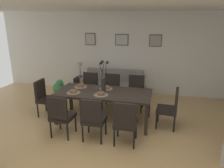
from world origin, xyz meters
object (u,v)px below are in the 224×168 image
at_px(dining_chair_far_left, 93,117).
at_px(dining_chair_mid_left, 125,121).
at_px(dining_table, 104,95).
at_px(side_table, 81,85).
at_px(dining_chair_near_right, 89,87).
at_px(dining_chair_far_right, 111,89).
at_px(centerpiece_vase, 104,80).
at_px(framed_picture_center, 122,40).
at_px(bowl_far_left, 101,93).
at_px(table_lamp, 80,66).
at_px(bowl_near_left, 73,91).
at_px(dining_chair_head_east, 170,107).
at_px(potted_plant, 59,89).
at_px(bowl_near_right, 81,85).
at_px(dining_chair_near_left, 61,114).
at_px(sofa, 112,87).
at_px(bowl_far_right, 106,87).
at_px(framed_picture_right, 155,41).
at_px(dining_chair_head_west, 45,96).
at_px(framed_picture_left, 90,39).
at_px(dining_chair_mid_right, 136,91).

relative_size(dining_chair_far_left, dining_chair_mid_left, 1.00).
height_order(dining_table, side_table, dining_table).
relative_size(dining_chair_near_right, dining_chair_far_right, 1.00).
height_order(centerpiece_vase, framed_picture_center, framed_picture_center).
distance_m(bowl_far_left, table_lamp, 2.39).
xyz_separation_m(dining_chair_far_right, bowl_far_left, (0.02, -1.10, 0.27)).
xyz_separation_m(bowl_near_left, side_table, (-0.63, 2.02, -0.52)).
distance_m(dining_chair_head_east, potted_plant, 3.32).
xyz_separation_m(bowl_near_right, table_lamp, (-0.63, 1.57, 0.11)).
bearing_deg(dining_chair_near_left, framed_picture_center, 78.03).
relative_size(dining_chair_mid_left, sofa, 0.50).
bearing_deg(dining_table, dining_chair_far_right, 91.60).
height_order(dining_chair_mid_left, side_table, dining_chair_mid_left).
height_order(dining_chair_far_left, table_lamp, table_lamp).
height_order(dining_chair_head_east, potted_plant, dining_chair_head_east).
distance_m(dining_chair_head_east, bowl_far_right, 1.57).
bearing_deg(dining_chair_mid_left, dining_chair_near_right, 126.79).
distance_m(framed_picture_center, framed_picture_right, 1.05).
xyz_separation_m(sofa, framed_picture_right, (1.25, 0.48, 1.45)).
height_order(dining_chair_near_right, framed_picture_center, framed_picture_center).
bearing_deg(framed_picture_right, dining_chair_head_west, -138.94).
relative_size(dining_chair_far_right, framed_picture_left, 2.34).
height_order(side_table, framed_picture_right, framed_picture_right).
distance_m(bowl_near_left, framed_picture_center, 2.71).
xyz_separation_m(bowl_near_right, sofa, (0.46, 1.52, -0.50)).
height_order(dining_chair_near_right, bowl_near_right, dining_chair_near_right).
bearing_deg(table_lamp, dining_chair_head_east, -32.18).
distance_m(dining_chair_head_east, framed_picture_right, 2.57).
distance_m(dining_chair_head_west, side_table, 1.85).
xyz_separation_m(dining_chair_head_west, dining_chair_head_east, (3.07, 0.05, 0.00)).
distance_m(dining_chair_far_right, side_table, 1.58).
bearing_deg(dining_chair_head_east, potted_plant, 163.51).
relative_size(dining_chair_near_right, dining_chair_head_west, 1.00).
bearing_deg(dining_chair_mid_left, framed_picture_center, 102.11).
bearing_deg(dining_chair_head_east, framed_picture_center, 124.74).
distance_m(dining_table, sofa, 1.80).
distance_m(bowl_near_right, potted_plant, 1.30).
bearing_deg(bowl_near_left, framed_picture_left, 99.11).
bearing_deg(dining_chair_head_east, side_table, 147.82).
bearing_deg(framed_picture_left, dining_chair_far_right, -52.73).
bearing_deg(table_lamp, dining_chair_near_left, -76.94).
xyz_separation_m(dining_chair_mid_right, bowl_near_left, (-1.31, -1.11, 0.27)).
bearing_deg(framed_picture_center, dining_chair_far_right, -91.03).
bearing_deg(bowl_near_left, bowl_near_right, 90.00).
distance_m(dining_chair_far_left, bowl_near_left, 0.99).
xyz_separation_m(dining_chair_near_left, dining_chair_head_east, (2.20, 0.92, 0.00)).
distance_m(dining_chair_near_left, dining_chair_far_left, 0.69).
xyz_separation_m(dining_chair_near_right, side_table, (-0.62, 0.90, -0.25)).
bearing_deg(bowl_near_left, dining_chair_far_right, 59.93).
height_order(dining_table, bowl_near_left, bowl_near_left).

